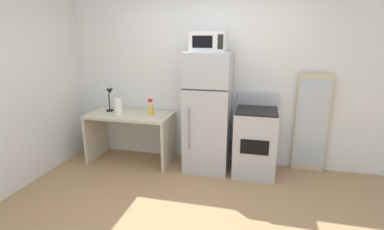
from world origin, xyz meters
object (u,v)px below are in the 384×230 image
(paper_towel_roll, at_px, (118,107))
(refrigerator, at_px, (208,112))
(spray_bottle, at_px, (151,109))
(desk, at_px, (131,128))
(oven_range, at_px, (255,141))
(leaning_mirror, at_px, (311,124))
(desk_lamp, at_px, (110,96))
(microwave, at_px, (209,41))

(paper_towel_roll, height_order, refrigerator, refrigerator)
(spray_bottle, bearing_deg, desk, 177.45)
(oven_range, xyz_separation_m, leaning_mirror, (0.75, 0.26, 0.23))
(desk_lamp, relative_size, microwave, 0.77)
(oven_range, distance_m, leaning_mirror, 0.82)
(desk, bearing_deg, oven_range, 0.68)
(paper_towel_roll, bearing_deg, microwave, 3.74)
(desk_lamp, relative_size, paper_towel_roll, 1.47)
(desk, xyz_separation_m, microwave, (1.18, 0.00, 1.28))
(desk_lamp, height_order, refrigerator, refrigerator)
(refrigerator, distance_m, leaning_mirror, 1.45)
(oven_range, bearing_deg, leaning_mirror, 18.84)
(microwave, xyz_separation_m, oven_range, (0.67, 0.02, -1.34))
(desk, relative_size, refrigerator, 0.74)
(desk_lamp, bearing_deg, desk, -10.86)
(desk, bearing_deg, leaning_mirror, 6.08)
(microwave, distance_m, leaning_mirror, 1.82)
(paper_towel_roll, bearing_deg, oven_range, 3.00)
(paper_towel_roll, relative_size, microwave, 0.52)
(desk, height_order, paper_towel_roll, paper_towel_roll)
(desk, bearing_deg, refrigerator, 1.20)
(spray_bottle, height_order, microwave, microwave)
(refrigerator, xyz_separation_m, microwave, (0.00, -0.02, 0.97))
(desk_lamp, height_order, leaning_mirror, leaning_mirror)
(desk, relative_size, microwave, 2.72)
(microwave, height_order, leaning_mirror, microwave)
(oven_range, bearing_deg, refrigerator, 179.75)
(spray_bottle, distance_m, leaning_mirror, 2.29)
(leaning_mirror, bearing_deg, microwave, -169.11)
(desk, bearing_deg, paper_towel_roll, -149.69)
(microwave, height_order, oven_range, microwave)
(paper_towel_roll, height_order, microwave, microwave)
(desk, xyz_separation_m, spray_bottle, (0.34, -0.02, 0.32))
(paper_towel_roll, bearing_deg, desk_lamp, 144.83)
(microwave, bearing_deg, refrigerator, 90.33)
(desk, height_order, refrigerator, refrigerator)
(refrigerator, distance_m, oven_range, 0.77)
(spray_bottle, bearing_deg, desk_lamp, 173.17)
(desk, xyz_separation_m, oven_range, (1.85, 0.02, -0.06))
(desk, relative_size, spray_bottle, 5.02)
(desk_lamp, bearing_deg, paper_towel_roll, -35.17)
(desk, distance_m, refrigerator, 1.22)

